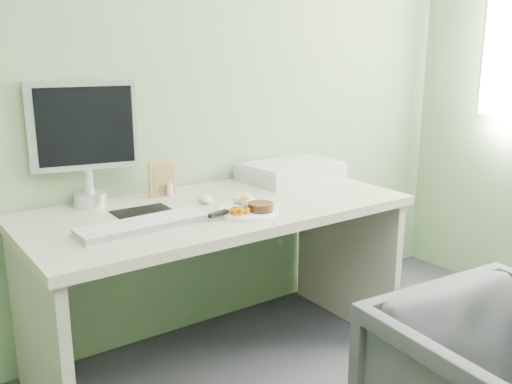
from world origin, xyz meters
TOP-DOWN VIEW (x-y plane):
  - wall_back at (0.00, 2.00)m, footprint 3.50×0.00m
  - desk at (0.00, 1.62)m, footprint 1.60×0.75m
  - plate at (0.04, 1.45)m, footprint 0.24×0.24m
  - steak at (0.08, 1.42)m, footprint 0.12×0.12m
  - potato_pile at (0.08, 1.51)m, footprint 0.14×0.12m
  - carrot_heap at (-0.02, 1.43)m, footprint 0.06×0.06m
  - steak_knife at (-0.07, 1.45)m, footprint 0.24×0.08m
  - mousepad at (-0.30, 1.69)m, footprint 0.24×0.21m
  - keyboard at (-0.38, 1.51)m, footprint 0.49×0.16m
  - computer_mouse at (-0.02, 1.69)m, footprint 0.09×0.11m
  - photo_frame at (-0.12, 1.89)m, footprint 0.13×0.02m
  - eyedrop_bottle at (-0.10, 1.86)m, footprint 0.03×0.03m
  - scanner at (0.56, 1.83)m, footprint 0.50×0.35m
  - monitor at (-0.44, 1.94)m, footprint 0.43×0.15m

SIDE VIEW (x-z plane):
  - desk at x=0.00m, z-range 0.18..0.91m
  - mousepad at x=-0.30m, z-range 0.73..0.73m
  - plate at x=0.04m, z-range 0.73..0.74m
  - keyboard at x=-0.38m, z-range 0.74..0.76m
  - computer_mouse at x=-0.02m, z-range 0.73..0.76m
  - steak_knife at x=-0.07m, z-range 0.75..0.76m
  - steak at x=0.08m, z-range 0.74..0.77m
  - carrot_heap at x=-0.02m, z-range 0.74..0.78m
  - eyedrop_bottle at x=-0.10m, z-range 0.73..0.80m
  - scanner at x=0.56m, z-range 0.73..0.80m
  - potato_pile at x=0.08m, z-range 0.74..0.81m
  - photo_frame at x=-0.12m, z-range 0.73..0.89m
  - monitor at x=-0.44m, z-range 0.76..1.28m
  - wall_back at x=0.00m, z-range -0.40..3.10m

